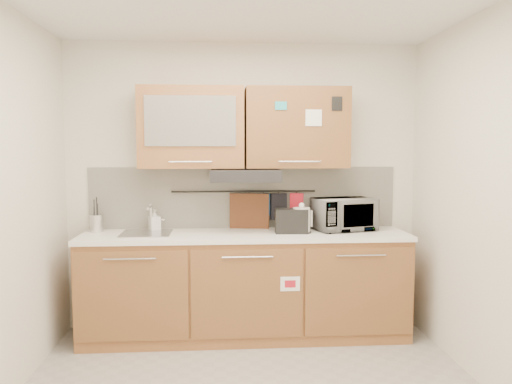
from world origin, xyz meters
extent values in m
plane|color=silver|center=(0.00, 1.50, 1.30)|extent=(3.20, 0.00, 3.20)
plane|color=silver|center=(1.60, 0.00, 1.30)|extent=(0.00, 3.00, 3.00)
cube|color=#AE713D|center=(0.00, 1.20, 0.44)|extent=(2.80, 0.60, 0.88)
cube|color=black|center=(0.00, 1.20, 0.05)|extent=(2.80, 0.54, 0.10)
cube|color=brown|center=(-0.93, 0.89, 0.47)|extent=(0.91, 0.02, 0.74)
cylinder|color=silver|center=(-0.93, 0.86, 0.78)|extent=(0.41, 0.01, 0.01)
cube|color=brown|center=(0.00, 0.89, 0.47)|extent=(0.91, 0.02, 0.74)
cylinder|color=silver|center=(0.00, 0.86, 0.78)|extent=(0.41, 0.01, 0.01)
cube|color=brown|center=(0.93, 0.89, 0.47)|extent=(0.91, 0.02, 0.74)
cylinder|color=silver|center=(0.93, 0.86, 0.78)|extent=(0.41, 0.01, 0.01)
cube|color=white|center=(0.00, 1.19, 0.90)|extent=(2.82, 0.62, 0.04)
cube|color=silver|center=(0.00, 1.49, 1.20)|extent=(2.80, 0.02, 0.56)
cube|color=#AE713D|center=(-0.46, 1.32, 1.83)|extent=(0.90, 0.35, 0.70)
cube|color=silver|center=(-0.46, 1.14, 1.88)|extent=(0.76, 0.02, 0.42)
cube|color=brown|center=(0.46, 1.32, 1.83)|extent=(0.90, 0.35, 0.70)
cube|color=white|center=(0.58, 1.14, 1.91)|extent=(0.14, 0.00, 0.14)
cube|color=black|center=(0.00, 1.25, 1.42)|extent=(0.60, 0.46, 0.10)
cube|color=silver|center=(-0.85, 1.20, 0.92)|extent=(0.42, 0.40, 0.03)
cylinder|color=silver|center=(-0.83, 1.36, 1.04)|extent=(0.03, 0.03, 0.24)
cylinder|color=silver|center=(-0.83, 1.28, 1.14)|extent=(0.02, 0.18, 0.02)
cylinder|color=black|center=(0.00, 1.45, 1.26)|extent=(1.30, 0.02, 0.02)
cylinder|color=silver|center=(-1.30, 1.34, 1.00)|extent=(0.13, 0.13, 0.15)
cylinder|color=black|center=(-1.32, 1.35, 1.06)|extent=(0.01, 0.01, 0.28)
cylinder|color=black|center=(-1.28, 1.33, 1.05)|extent=(0.01, 0.01, 0.25)
cylinder|color=black|center=(-1.30, 1.36, 1.07)|extent=(0.01, 0.01, 0.30)
cylinder|color=black|center=(-1.32, 1.32, 1.03)|extent=(0.01, 0.01, 0.22)
cylinder|color=silver|center=(0.49, 1.17, 1.03)|extent=(0.20, 0.20, 0.22)
sphere|color=silver|center=(0.49, 1.17, 1.16)|extent=(0.05, 0.05, 0.05)
cube|color=silver|center=(0.57, 1.21, 1.04)|extent=(0.03, 0.04, 0.14)
cylinder|color=black|center=(0.49, 1.17, 0.93)|extent=(0.17, 0.17, 0.01)
cube|color=black|center=(0.40, 1.17, 1.03)|extent=(0.29, 0.18, 0.21)
cube|color=black|center=(0.35, 1.17, 1.12)|extent=(0.08, 0.13, 0.01)
cube|color=black|center=(0.45, 1.17, 1.12)|extent=(0.08, 0.13, 0.01)
imported|color=#999999|center=(0.89, 1.29, 1.06)|extent=(0.59, 0.47, 0.29)
imported|color=#999999|center=(-0.80, 1.37, 1.02)|extent=(0.12, 0.12, 0.19)
cube|color=brown|center=(0.05, 1.44, 1.02)|extent=(0.36, 0.09, 0.44)
cube|color=#1E538C|center=(0.18, 1.44, 1.14)|extent=(0.12, 0.04, 0.20)
cube|color=black|center=(0.32, 1.44, 1.12)|extent=(0.16, 0.08, 0.24)
cube|color=red|center=(0.48, 1.44, 1.16)|extent=(0.12, 0.06, 0.15)
camera|label=1|loc=(-0.21, -3.08, 1.66)|focal=35.00mm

